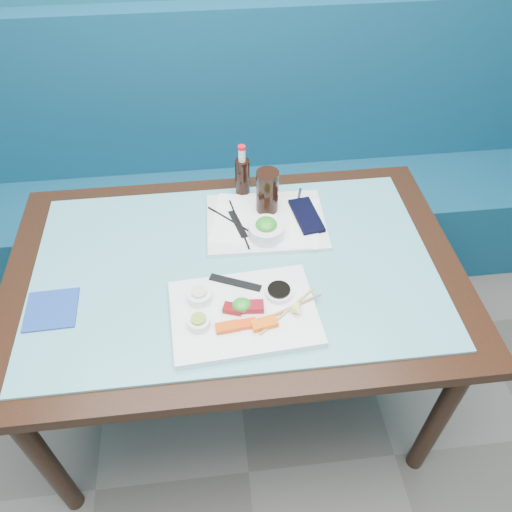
{
  "coord_description": "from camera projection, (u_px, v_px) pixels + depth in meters",
  "views": [
    {
      "loc": [
        -0.05,
        0.41,
        1.88
      ],
      "look_at": [
        0.07,
        1.44,
        0.8
      ],
      "focal_mm": 35.0,
      "sensor_mm": 36.0,
      "label": 1
    }
  ],
  "objects": [
    {
      "name": "wasabi_fill",
      "position": [
        198.0,
        319.0,
        1.33
      ],
      "size": [
        0.05,
        0.05,
        0.01
      ],
      "primitive_type": "cylinder",
      "rotation": [
        0.0,
        0.0,
        -0.28
      ],
      "color": "#83A936",
      "rests_on": "ramekin_wasabi"
    },
    {
      "name": "seaweed_salad",
      "position": [
        266.0,
        224.0,
        1.56
      ],
      "size": [
        0.09,
        0.09,
        0.03
      ],
      "primitive_type": "ellipsoid",
      "rotation": [
        0.0,
        0.0,
        0.32
      ],
      "color": "#249422",
      "rests_on": "seaweed_bowl"
    },
    {
      "name": "sashimi_plate",
      "position": [
        244.0,
        313.0,
        1.39
      ],
      "size": [
        0.42,
        0.31,
        0.02
      ],
      "primitive_type": "cube",
      "rotation": [
        0.0,
        0.0,
        0.06
      ],
      "color": "white",
      "rests_on": "glass_top"
    },
    {
      "name": "cola_bottle_cap",
      "position": [
        242.0,
        148.0,
        1.63
      ],
      "size": [
        0.03,
        0.03,
        0.01
      ],
      "primitive_type": "cylinder",
      "rotation": [
        0.0,
        0.0,
        0.06
      ],
      "color": "red",
      "rests_on": "cola_bottle_neck"
    },
    {
      "name": "ramekin_wasabi",
      "position": [
        199.0,
        323.0,
        1.34
      ],
      "size": [
        0.07,
        0.07,
        0.03
      ],
      "primitive_type": "cylinder",
      "rotation": [
        0.0,
        0.0,
        -0.26
      ],
      "color": "white",
      "rests_on": "sashimi_plate"
    },
    {
      "name": "seaweed_garnish",
      "position": [
        242.0,
        305.0,
        1.38
      ],
      "size": [
        0.05,
        0.05,
        0.03
      ],
      "primitive_type": "ellipsoid",
      "rotation": [
        0.0,
        0.0,
        -0.0
      ],
      "color": "#269021",
      "rests_on": "sashimi_plate"
    },
    {
      "name": "tray_sleeve",
      "position": [
        238.0,
        224.0,
        1.64
      ],
      "size": [
        0.06,
        0.14,
        0.0
      ],
      "primitive_type": "cube",
      "rotation": [
        0.0,
        0.0,
        0.25
      ],
      "color": "black",
      "rests_on": "serving_tray"
    },
    {
      "name": "soy_fill",
      "position": [
        279.0,
        290.0,
        1.41
      ],
      "size": [
        0.07,
        0.07,
        0.01
      ],
      "primitive_type": "cylinder",
      "rotation": [
        0.0,
        0.0,
        0.04
      ],
      "color": "black",
      "rests_on": "soy_dish"
    },
    {
      "name": "dining_table",
      "position": [
        235.0,
        285.0,
        1.59
      ],
      "size": [
        1.4,
        0.9,
        0.75
      ],
      "color": "black",
      "rests_on": "ground"
    },
    {
      "name": "wooden_chopstick_b",
      "position": [
        288.0,
        310.0,
        1.38
      ],
      "size": [
        0.18,
        0.15,
        0.01
      ],
      "primitive_type": "cylinder",
      "rotation": [
        1.57,
        0.0,
        -0.88
      ],
      "color": "tan",
      "rests_on": "sashimi_plate"
    },
    {
      "name": "chopstick_sleeve",
      "position": [
        235.0,
        283.0,
        1.45
      ],
      "size": [
        0.15,
        0.09,
        0.0
      ],
      "primitive_type": "cube",
      "rotation": [
        0.0,
        0.0,
        -0.42
      ],
      "color": "black",
      "rests_on": "sashimi_plate"
    },
    {
      "name": "tuna_left",
      "position": [
        233.0,
        309.0,
        1.38
      ],
      "size": [
        0.06,
        0.05,
        0.02
      ],
      "primitive_type": "cube",
      "rotation": [
        0.0,
        0.0,
        -0.34
      ],
      "color": "maroon",
      "rests_on": "sashimi_plate"
    },
    {
      "name": "salmon_left",
      "position": [
        227.0,
        327.0,
        1.33
      ],
      "size": [
        0.07,
        0.04,
        0.02
      ],
      "primitive_type": "cube",
      "rotation": [
        0.0,
        0.0,
        0.11
      ],
      "color": "#E44709",
      "rests_on": "sashimi_plate"
    },
    {
      "name": "fork",
      "position": [
        299.0,
        196.0,
        1.73
      ],
      "size": [
        0.03,
        0.08,
        0.01
      ],
      "primitive_type": "cylinder",
      "rotation": [
        1.57,
        0.0,
        -0.3
      ],
      "color": "silver",
      "rests_on": "serving_tray"
    },
    {
      "name": "serving_tray",
      "position": [
        266.0,
        222.0,
        1.66
      ],
      "size": [
        0.4,
        0.31,
        0.01
      ],
      "primitive_type": "cube",
      "rotation": [
        0.0,
        0.0,
        -0.04
      ],
      "color": "silver",
      "rests_on": "glass_top"
    },
    {
      "name": "paper_placemat",
      "position": [
        266.0,
        220.0,
        1.65
      ],
      "size": [
        0.39,
        0.31,
        0.0
      ],
      "primitive_type": "cube",
      "rotation": [
        0.0,
        0.0,
        -0.21
      ],
      "color": "white",
      "rests_on": "serving_tray"
    },
    {
      "name": "cola_bottle_body",
      "position": [
        242.0,
        178.0,
        1.72
      ],
      "size": [
        0.06,
        0.06,
        0.14
      ],
      "primitive_type": "cylinder",
      "rotation": [
        0.0,
        0.0,
        0.33
      ],
      "color": "black",
      "rests_on": "glass_top"
    },
    {
      "name": "booth_bench",
      "position": [
        222.0,
        193.0,
        2.38
      ],
      "size": [
        3.0,
        0.56,
        1.17
      ],
      "color": "navy",
      "rests_on": "ground"
    },
    {
      "name": "salmon_mid",
      "position": [
        246.0,
        324.0,
        1.34
      ],
      "size": [
        0.06,
        0.03,
        0.01
      ],
      "primitive_type": "cube",
      "rotation": [
        0.0,
        0.0,
        0.07
      ],
      "color": "#FB3A0A",
      "rests_on": "sashimi_plate"
    },
    {
      "name": "blue_napkin",
      "position": [
        51.0,
        310.0,
        1.41
      ],
      "size": [
        0.15,
        0.15,
        0.01
      ],
      "primitive_type": "cube",
      "rotation": [
        0.0,
        0.0,
        0.03
      ],
      "color": "navy",
      "rests_on": "glass_top"
    },
    {
      "name": "cola_bottle_neck",
      "position": [
        242.0,
        155.0,
        1.65
      ],
      "size": [
        0.03,
        0.03,
        0.05
      ],
      "primitive_type": "cylinder",
      "rotation": [
        0.0,
        0.0,
        0.13
      ],
      "color": "white",
      "rests_on": "cola_bottle_body"
    },
    {
      "name": "tuna_right",
      "position": [
        253.0,
        307.0,
        1.38
      ],
      "size": [
        0.06,
        0.04,
        0.02
      ],
      "primitive_type": "cube",
      "rotation": [
        0.0,
        0.0,
        -0.08
      ],
      "color": "maroon",
      "rests_on": "sashimi_plate"
    },
    {
      "name": "soy_dish",
      "position": [
        279.0,
        292.0,
        1.42
      ],
      "size": [
        0.1,
        0.1,
        0.02
      ],
      "primitive_type": "cylinder",
      "rotation": [
        0.0,
        0.0,
        -0.28
      ],
      "color": "white",
      "rests_on": "sashimi_plate"
    },
    {
      "name": "ramekin_ginger",
      "position": [
        199.0,
        296.0,
        1.4
      ],
      "size": [
        0.08,
        0.08,
        0.03
      ],
      "primitive_type": "cylinder",
      "rotation": [
        0.0,
        0.0,
        0.17
      ],
      "color": "white",
      "rests_on": "sashimi_plate"
    },
    {
      "name": "cola_glass",
      "position": [
        267.0,
        191.0,
        1.64
      ],
      "size": [
        0.08,
        0.08,
        0.15
      ],
      "primitive_type": "cylinder",
      "rotation": [
        0.0,
        0.0,
        0.11
      ],
      "color": "black",
      "rests_on": "serving_tray"
    },
    {
      "name": "wooden_chopstick_a",
      "position": [
        284.0,
        311.0,
        1.38
      ],
      "size": [
        0.23,
        0.1,
        0.01
      ],
      "primitive_type": "cylinder",
      "rotation": [
        1.57,
        0.0,
        -1.18
      ],
      "color": "#9F6E4B",
      "rests_on": "sashimi_plate"
    },
    {
      "name": "salmon_right",
      "position": [
        264.0,
        323.0,
        1.34
      ],
      "size": [
        0.08,
        0.05,
        0.02
      ],
      "primitive_type": "cube",
      "rotation": [
        0.0,
        0.0,
        0.2
      ],
      "color": "#FD5E0A",
      "rests_on": "sashimi_plate"
    },
    {
      "name": "glass_top",
      "position": [
        235.0,
        267.0,
        1.53
      ],
      "size": [
        1.22,
        0.76,
        0.01
      ],
      "primitive_type": "cube",
      "color": "#57A3AE",
      "rests_on": "dining_table"
    },
    {
      "name": "seaweed_bowl",
      "position": [
        266.0,
        231.0,
        1.58
      ],
      "size": [
        0.15,
        0.15,
        0.05
      ],
      "primitive_type": "cylinder",
      "rotation": [
        0.0,
        0.0,
        -0.35
      ],
      "color": "white",
      "rests_on": "serving_tray"
    },
    {
      "name": "black_chopstick_a",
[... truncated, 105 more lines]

